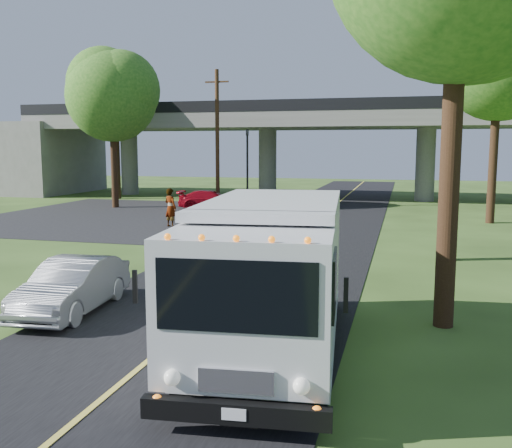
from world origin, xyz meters
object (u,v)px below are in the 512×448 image
(step_van, at_px, (270,272))
(tree_left_lot, at_px, (113,86))
(tree_right_far, at_px, (503,61))
(pedestrian, at_px, (171,208))
(red_sedan, at_px, (211,200))
(utility_pole, at_px, (217,138))
(traffic_signal, at_px, (247,159))
(tree_left_far, at_px, (117,101))
(silver_sedan, at_px, (72,286))

(step_van, bearing_deg, tree_left_lot, 118.66)
(tree_right_far, distance_m, step_van, 23.57)
(pedestrian, bearing_deg, tree_right_far, -137.65)
(tree_left_lot, relative_size, step_van, 1.44)
(step_van, relative_size, red_sedan, 1.75)
(utility_pole, relative_size, tree_right_far, 0.82)
(traffic_signal, xyz_separation_m, tree_right_far, (15.21, -6.16, 5.10))
(traffic_signal, xyz_separation_m, tree_left_far, (-10.79, 1.84, 4.25))
(tree_left_far, xyz_separation_m, pedestrian, (10.02, -13.53, -6.47))
(utility_pole, distance_m, tree_left_lot, 7.43)
(traffic_signal, height_order, tree_right_far, tree_right_far)
(pedestrian, bearing_deg, tree_left_far, -30.18)
(tree_left_far, bearing_deg, red_sedan, -29.22)
(tree_left_lot, bearing_deg, pedestrian, -46.98)
(tree_left_lot, distance_m, red_sedan, 9.64)
(traffic_signal, distance_m, red_sedan, 4.50)
(tree_left_far, distance_m, pedestrian, 18.04)
(step_van, distance_m, red_sedan, 26.14)
(traffic_signal, distance_m, tree_left_lot, 10.01)
(silver_sedan, bearing_deg, traffic_signal, 91.20)
(traffic_signal, height_order, red_sedan, traffic_signal)
(tree_left_far, bearing_deg, tree_left_lot, -63.43)
(tree_right_far, distance_m, tree_left_lot, 23.09)
(traffic_signal, height_order, pedestrian, traffic_signal)
(pedestrian, bearing_deg, step_van, 142.36)
(red_sedan, bearing_deg, step_van, -166.68)
(tree_left_far, height_order, silver_sedan, tree_left_far)
(red_sedan, bearing_deg, tree_right_far, -107.92)
(tree_left_far, relative_size, red_sedan, 2.37)
(tree_right_far, bearing_deg, step_van, -108.36)
(utility_pole, xyz_separation_m, tree_left_far, (-9.29, 3.84, 2.86))
(tree_left_far, bearing_deg, silver_sedan, -64.07)
(step_van, xyz_separation_m, red_sedan, (-9.64, 24.28, -1.01))
(utility_pole, distance_m, silver_sedan, 24.82)
(utility_pole, relative_size, silver_sedan, 2.29)
(silver_sedan, bearing_deg, red_sedan, 95.90)
(red_sedan, relative_size, silver_sedan, 1.06)
(traffic_signal, bearing_deg, tree_left_far, 170.35)
(tree_right_far, distance_m, tree_left_far, 27.22)
(silver_sedan, bearing_deg, tree_left_lot, 110.84)
(tree_left_lot, relative_size, silver_sedan, 2.67)
(utility_pole, xyz_separation_m, pedestrian, (0.73, -9.69, -3.62))
(traffic_signal, xyz_separation_m, tree_left_lot, (-7.79, -4.16, 4.70))
(traffic_signal, bearing_deg, tree_left_lot, -151.89)
(silver_sedan, xyz_separation_m, pedestrian, (-3.57, 14.43, 0.33))
(traffic_signal, bearing_deg, silver_sedan, -83.88)
(utility_pole, bearing_deg, traffic_signal, 53.13)
(tree_left_lot, height_order, silver_sedan, tree_left_lot)
(tree_left_lot, bearing_deg, tree_right_far, -4.97)
(step_van, height_order, red_sedan, step_van)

